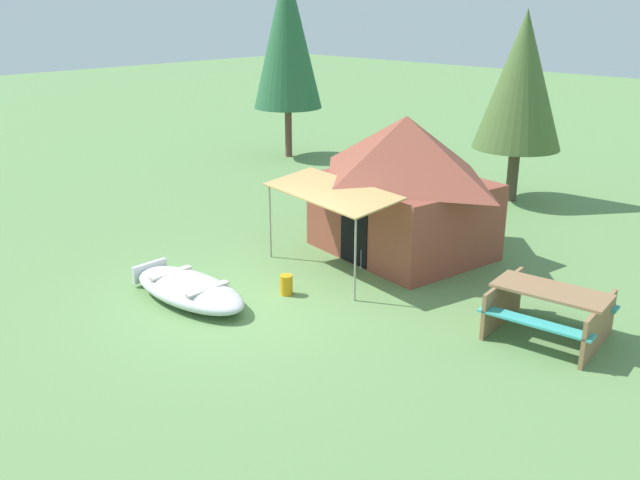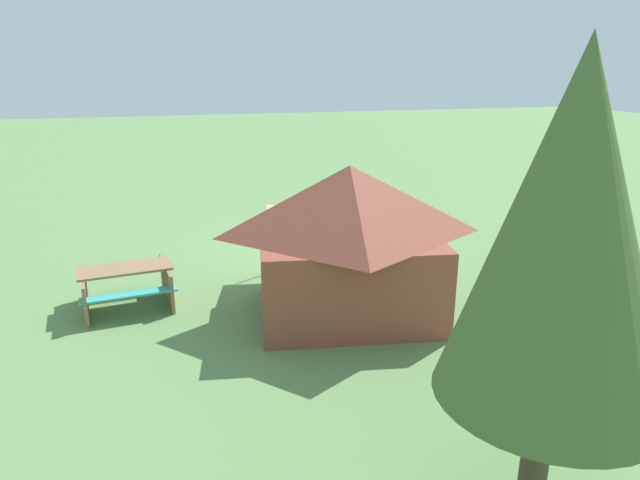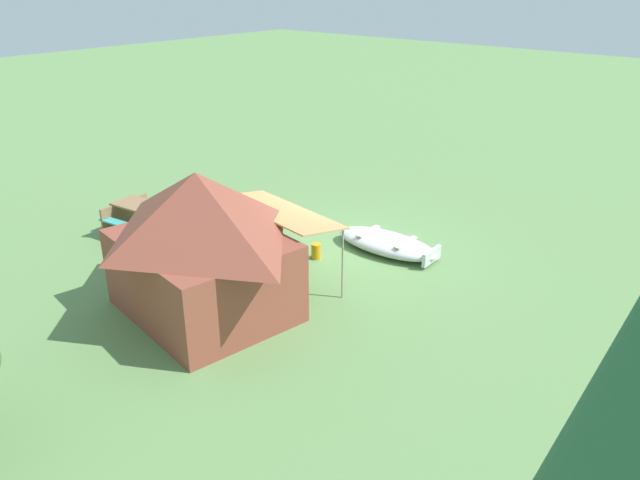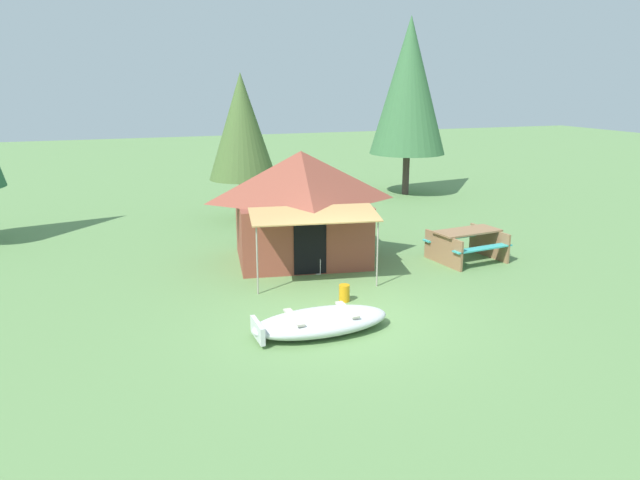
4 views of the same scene
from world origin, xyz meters
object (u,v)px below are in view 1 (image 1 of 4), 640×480
at_px(fuel_can, 286,285).
at_px(picnic_table, 549,308).
at_px(pine_tree_back_left, 287,35).
at_px(pine_tree_far_center, 521,81).
at_px(cooler_box, 370,254).
at_px(beached_rowboat, 189,289).
at_px(canvas_cabin_tent, 404,183).

bearing_deg(fuel_can, picnic_table, 22.73).
xyz_separation_m(pine_tree_back_left, pine_tree_far_center, (7.83, 0.40, -0.81)).
height_order(cooler_box, pine_tree_far_center, pine_tree_far_center).
xyz_separation_m(beached_rowboat, pine_tree_far_center, (0.75, 9.40, 2.78)).
relative_size(beached_rowboat, pine_tree_back_left, 0.43).
bearing_deg(pine_tree_back_left, picnic_table, -26.40).
relative_size(picnic_table, cooler_box, 3.38).
bearing_deg(pine_tree_far_center, picnic_table, -56.41).
relative_size(cooler_box, pine_tree_far_center, 0.12).
distance_m(beached_rowboat, canvas_cabin_tent, 4.73).
bearing_deg(fuel_can, pine_tree_far_center, 91.81).
xyz_separation_m(beached_rowboat, canvas_cabin_tent, (1.10, 4.43, 1.22)).
relative_size(beached_rowboat, pine_tree_far_center, 0.55).
bearing_deg(pine_tree_back_left, fuel_can, -43.49).
bearing_deg(beached_rowboat, pine_tree_far_center, 85.44).
xyz_separation_m(canvas_cabin_tent, pine_tree_far_center, (-0.35, 4.96, 1.56)).
distance_m(beached_rowboat, pine_tree_back_left, 12.00).
distance_m(picnic_table, pine_tree_far_center, 8.08).
bearing_deg(canvas_cabin_tent, picnic_table, -20.16).
distance_m(beached_rowboat, cooler_box, 3.62).
relative_size(picnic_table, pine_tree_far_center, 0.39).
bearing_deg(cooler_box, pine_tree_back_left, 145.84).
bearing_deg(pine_tree_back_left, beached_rowboat, -51.80).
xyz_separation_m(picnic_table, cooler_box, (-3.92, 0.46, -0.29)).
height_order(canvas_cabin_tent, pine_tree_far_center, pine_tree_far_center).
bearing_deg(canvas_cabin_tent, pine_tree_back_left, 150.83).
bearing_deg(fuel_can, beached_rowboat, -127.04).
relative_size(fuel_can, pine_tree_far_center, 0.08).
height_order(canvas_cabin_tent, cooler_box, canvas_cabin_tent).
xyz_separation_m(beached_rowboat, cooler_box, (1.08, 3.46, -0.02)).
xyz_separation_m(fuel_can, pine_tree_back_left, (-8.08, 7.67, 3.62)).
bearing_deg(canvas_cabin_tent, pine_tree_far_center, 94.01).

